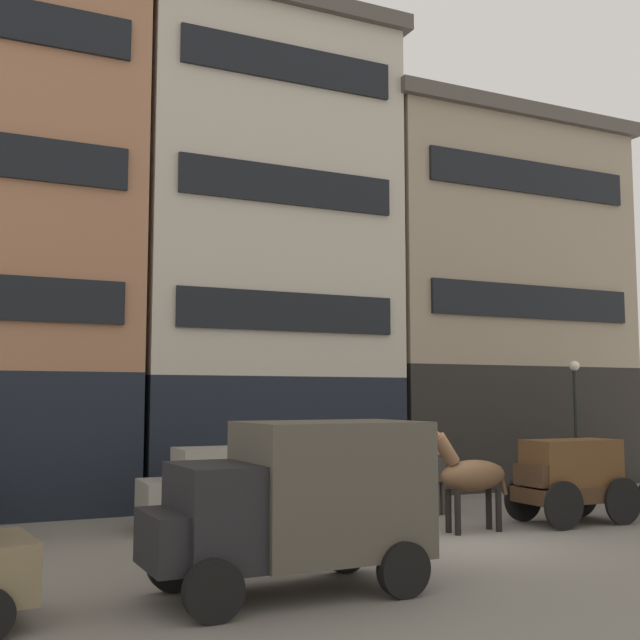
% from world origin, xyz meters
% --- Properties ---
extents(ground_plane, '(120.00, 120.00, 0.00)m').
position_xyz_m(ground_plane, '(0.00, 0.00, 0.00)').
color(ground_plane, slate).
extents(building_center_left, '(8.26, 5.96, 14.98)m').
position_xyz_m(building_center_left, '(-1.11, 9.43, 7.54)').
color(building_center_left, black).
rests_on(building_center_left, ground_plane).
extents(building_center_right, '(10.05, 5.96, 12.95)m').
position_xyz_m(building_center_right, '(7.69, 9.43, 6.52)').
color(building_center_right, black).
rests_on(building_center_right, ground_plane).
extents(cargo_wagon, '(2.92, 1.54, 1.98)m').
position_xyz_m(cargo_wagon, '(3.84, 1.07, 1.15)').
color(cargo_wagon, '#3D2819').
rests_on(cargo_wagon, ground_plane).
extents(draft_horse, '(2.34, 0.62, 2.30)m').
position_xyz_m(draft_horse, '(0.89, 1.07, 1.27)').
color(draft_horse, '#513823').
rests_on(draft_horse, ground_plane).
extents(delivery_truck_near, '(4.37, 2.17, 2.62)m').
position_xyz_m(delivery_truck_near, '(-4.79, -2.26, 1.42)').
color(delivery_truck_near, black).
rests_on(delivery_truck_near, ground_plane).
extents(sedan_dark, '(3.75, 1.96, 1.83)m').
position_xyz_m(sedan_dark, '(-3.94, 4.09, 0.91)').
color(sedan_dark, gray).
rests_on(sedan_dark, ground_plane).
extents(pedestrian_officer, '(0.51, 0.51, 1.79)m').
position_xyz_m(pedestrian_officer, '(1.77, 3.54, 0.98)').
color(pedestrian_officer, '#38332D').
rests_on(pedestrian_officer, ground_plane).
extents(streetlamp_curbside, '(0.32, 0.32, 4.12)m').
position_xyz_m(streetlamp_curbside, '(7.80, 5.00, 2.67)').
color(streetlamp_curbside, black).
rests_on(streetlamp_curbside, ground_plane).
extents(fire_hydrant_curbside, '(0.24, 0.24, 0.83)m').
position_xyz_m(fire_hydrant_curbside, '(6.51, 5.07, 0.43)').
color(fire_hydrant_curbside, maroon).
rests_on(fire_hydrant_curbside, ground_plane).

